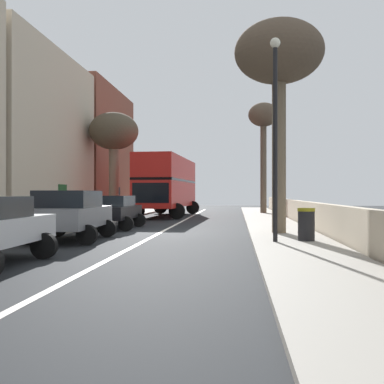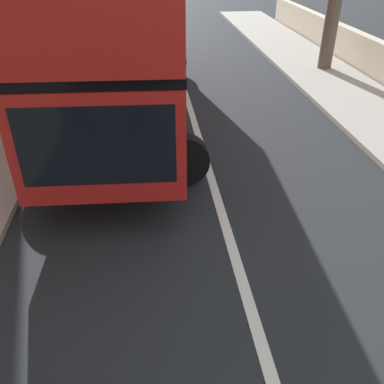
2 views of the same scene
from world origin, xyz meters
The scene contains 13 objects.
ground_plane centered at (0.00, 0.00, 0.00)m, with size 84.00×84.00×0.00m, color black.
road_centre_line centered at (0.00, 0.00, 0.00)m, with size 0.16×54.00×0.01m, color silver.
sidewalk_left centered at (-4.90, 0.00, 0.06)m, with size 2.60×60.00×0.12m, color #9E998E.
sidewalk_right centered at (4.90, 0.00, 0.06)m, with size 2.60×60.00×0.12m, color #9E998E.
boundary_wall_right centered at (6.45, 0.00, 0.61)m, with size 0.36×54.00×1.22m, color beige.
double_decker_bus centered at (-1.70, 13.35, 2.35)m, with size 3.86×10.88×4.06m.
parked_car_black_left_1 centered at (-2.50, 1.73, 0.88)m, with size 2.54×4.27×1.50m.
parked_car_grey_left_3 centered at (-2.50, -3.56, 0.96)m, with size 2.62×4.32×1.70m.
street_tree_right_1 centered at (4.71, -0.99, 6.76)m, with size 3.38×3.38×8.05m.
street_tree_left_2 centered at (-4.86, 10.73, 5.44)m, with size 3.21×3.21×6.76m.
street_tree_right_3 centered at (5.16, 16.93, 7.08)m, with size 2.32×2.32×8.42m.
lamppost_right centered at (4.30, -4.27, 3.81)m, with size 0.32×0.32×6.31m.
litter_bin_right centered at (5.30, -3.87, 0.64)m, with size 0.55×0.55×1.03m.
Camera 1 is at (3.11, -18.73, 1.62)m, focal length 43.27 mm.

